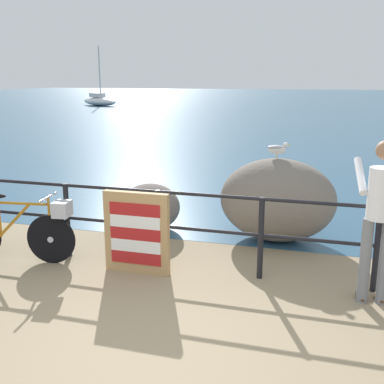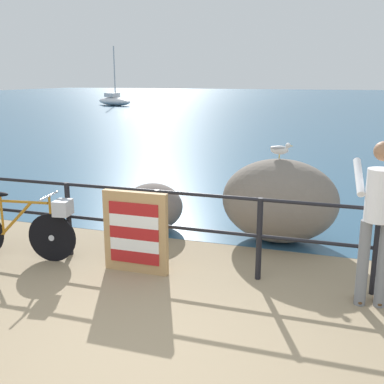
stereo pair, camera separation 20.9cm
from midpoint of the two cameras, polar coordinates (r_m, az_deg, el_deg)
The scene contains 10 objects.
ground_plane at distance 23.43m, azimuth 12.62°, elevation 7.50°, with size 120.00×120.00×0.10m, color #937F60.
sea_surface at distance 51.45m, azimuth 14.77°, elevation 10.71°, with size 120.00×90.00×0.01m, color #2D5675.
promenade_railing at distance 5.79m, azimuth 0.93°, elevation -3.91°, with size 9.24×0.07×1.02m.
bicycle at distance 6.61m, azimuth -20.64°, elevation -4.13°, with size 1.69×0.48×0.92m.
person_at_railing at distance 5.26m, azimuth 20.73°, elevation -2.61°, with size 0.50×0.66×1.78m.
folded_deckchair_stack at distance 5.88m, azimuth -7.77°, elevation -4.97°, with size 0.84×0.10×1.04m.
breakwater_boulder_main at distance 7.06m, azimuth 9.51°, elevation -0.96°, with size 1.71×1.25×1.24m.
breakwater_boulder_left at distance 7.53m, azimuth -5.92°, elevation -1.84°, with size 0.96×0.94×0.75m.
seagull at distance 6.97m, azimuth 9.50°, elevation 5.23°, with size 0.34×0.13×0.23m.
sailboat at distance 41.49m, azimuth -11.35°, elevation 10.83°, with size 4.47×3.30×4.90m.
Camera 1 is at (1.34, -3.29, 2.40)m, focal length 43.85 mm.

